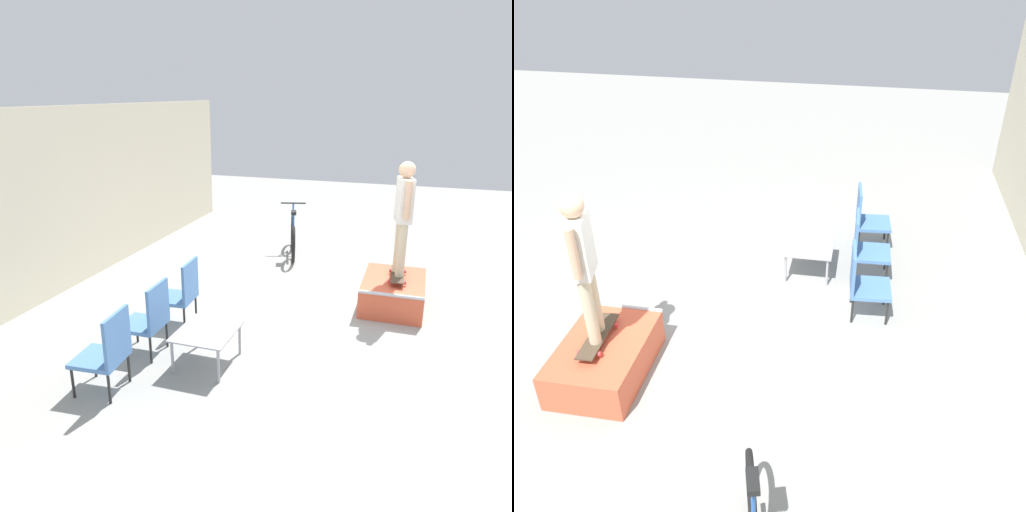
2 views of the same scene
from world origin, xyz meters
The scene contains 10 objects.
ground_plane centered at (0.00, 0.00, 0.00)m, with size 24.00×24.00×0.00m, color gray.
house_wall_back centered at (0.00, 4.80, 1.50)m, with size 12.00×0.06×3.00m.
skate_ramp_box centered at (0.90, -0.51, 0.22)m, with size 1.38×0.93×0.47m.
skateboard_on_ramp centered at (0.89, -0.55, 0.53)m, with size 0.82×0.29×0.07m.
person_skater centered at (0.89, -0.55, 1.55)m, with size 0.56×0.29×1.72m.
coffee_table centered at (-1.66, 1.52, 0.40)m, with size 0.80×0.69×0.45m.
patio_chair_left centered at (-2.55, 2.31, 0.51)m, with size 0.56×0.56×0.97m.
patio_chair_center centered at (-1.66, 2.31, 0.51)m, with size 0.54×0.54×0.97m.
patio_chair_right centered at (-0.75, 2.31, 0.51)m, with size 0.55×0.55×0.97m.
bicycle centered at (2.90, 1.63, 0.39)m, with size 1.65×0.62×1.02m.
Camera 1 is at (-6.64, -0.79, 3.20)m, focal length 35.00 mm.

